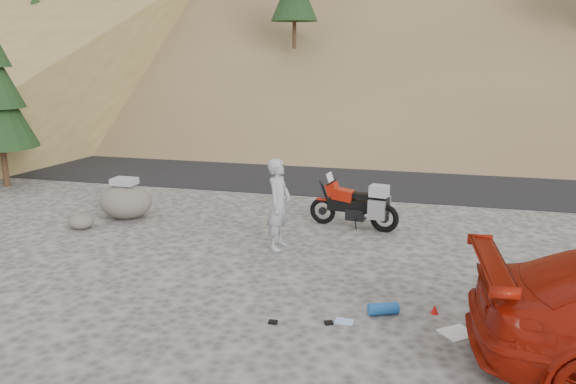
% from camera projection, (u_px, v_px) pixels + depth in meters
% --- Properties ---
extents(ground, '(140.00, 140.00, 0.00)m').
position_uv_depth(ground, '(327.00, 272.00, 10.80)').
color(ground, '#45423F').
rests_on(ground, ground).
extents(road, '(120.00, 7.00, 0.05)m').
position_uv_depth(road, '(373.00, 174.00, 19.26)').
color(road, black).
rests_on(road, ground).
extents(motorcycle, '(2.20, 0.86, 1.32)m').
position_uv_depth(motorcycle, '(358.00, 206.00, 13.30)').
color(motorcycle, black).
rests_on(motorcycle, ground).
extents(man, '(0.56, 0.77, 1.96)m').
position_uv_depth(man, '(279.00, 248.00, 12.10)').
color(man, '#9B9AA0').
rests_on(man, ground).
extents(boulder, '(1.58, 1.43, 1.05)m').
position_uv_depth(boulder, '(126.00, 201.00, 14.14)').
color(boulder, '#57514B').
rests_on(boulder, ground).
extents(small_rock, '(0.77, 0.74, 0.36)m').
position_uv_depth(small_rock, '(81.00, 221.00, 13.35)').
color(small_rock, '#57514B').
rests_on(small_rock, ground).
extents(gear_white_cloth, '(0.62, 0.61, 0.02)m').
position_uv_depth(gear_white_cloth, '(457.00, 333.00, 8.45)').
color(gear_white_cloth, white).
rests_on(gear_white_cloth, ground).
extents(gear_blue_mat, '(0.53, 0.37, 0.20)m').
position_uv_depth(gear_blue_mat, '(383.00, 309.00, 9.04)').
color(gear_blue_mat, '#1B57A4').
rests_on(gear_blue_mat, ground).
extents(gear_bottle, '(0.10, 0.10, 0.20)m').
position_uv_depth(gear_bottle, '(538.00, 313.00, 8.88)').
color(gear_bottle, '#1B57A4').
rests_on(gear_bottle, ground).
extents(gear_funnel, '(0.13, 0.13, 0.15)m').
position_uv_depth(gear_funnel, '(435.00, 309.00, 9.07)').
color(gear_funnel, red).
rests_on(gear_funnel, ground).
extents(gear_glove_a, '(0.15, 0.11, 0.04)m').
position_uv_depth(gear_glove_a, '(273.00, 322.00, 8.76)').
color(gear_glove_a, black).
rests_on(gear_glove_a, ground).
extents(gear_glove_b, '(0.16, 0.14, 0.04)m').
position_uv_depth(gear_glove_b, '(329.00, 323.00, 8.74)').
color(gear_glove_b, black).
rests_on(gear_glove_b, ground).
extents(gear_blue_cloth, '(0.29, 0.22, 0.01)m').
position_uv_depth(gear_blue_cloth, '(344.00, 321.00, 8.81)').
color(gear_blue_cloth, '#99BAEC').
rests_on(gear_blue_cloth, ground).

